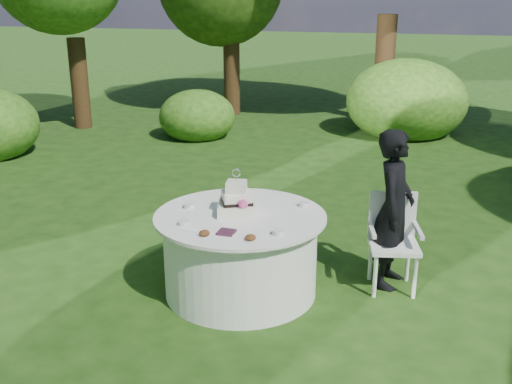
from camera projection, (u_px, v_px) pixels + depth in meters
The scene contains 9 objects.
ground at pixel (241, 291), 5.63m from camera, with size 80.00×80.00×0.00m, color #19370F.
napkins at pixel (226, 232), 4.97m from camera, with size 0.14×0.14×0.02m, color #411C30.
feather_plume at pixel (207, 232), 4.98m from camera, with size 0.48×0.07×0.01m, color white.
guest at pixel (394, 209), 5.56m from camera, with size 0.55×0.36×1.51m, color black.
table at pixel (240, 253), 5.51m from camera, with size 1.56×1.56×0.77m.
cake at pixel (237, 202), 5.38m from camera, with size 0.40×0.40×0.43m.
chair at pixel (393, 234), 5.60m from camera, with size 0.54×0.54×0.90m.
votives at pixel (237, 211), 5.42m from camera, with size 1.11×0.97×0.04m.
petal_cups at pixel (227, 235), 4.87m from camera, with size 0.48×0.11×0.05m.
Camera 1 is at (1.65, -4.78, 2.66)m, focal length 42.00 mm.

